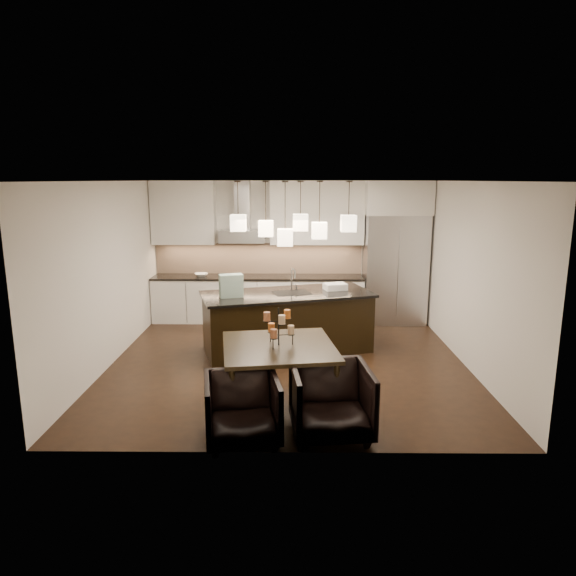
{
  "coord_description": "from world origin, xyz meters",
  "views": [
    {
      "loc": [
        0.08,
        -7.68,
        2.83
      ],
      "look_at": [
        0.0,
        0.2,
        1.15
      ],
      "focal_mm": 32.0,
      "sensor_mm": 36.0,
      "label": 1
    }
  ],
  "objects_px": {
    "refrigerator": "(395,269)",
    "armchair_left": "(242,409)",
    "island_body": "(287,323)",
    "dining_table": "(279,376)",
    "armchair_right": "(331,401)"
  },
  "relations": [
    {
      "from": "refrigerator",
      "to": "armchair_left",
      "type": "height_order",
      "value": "refrigerator"
    },
    {
      "from": "refrigerator",
      "to": "armchair_right",
      "type": "relative_size",
      "value": 2.41
    },
    {
      "from": "dining_table",
      "to": "armchair_right",
      "type": "height_order",
      "value": "dining_table"
    },
    {
      "from": "island_body",
      "to": "dining_table",
      "type": "height_order",
      "value": "island_body"
    },
    {
      "from": "refrigerator",
      "to": "armchair_right",
      "type": "height_order",
      "value": "refrigerator"
    },
    {
      "from": "armchair_right",
      "to": "armchair_left",
      "type": "bearing_deg",
      "value": -177.64
    },
    {
      "from": "refrigerator",
      "to": "island_body",
      "type": "height_order",
      "value": "refrigerator"
    },
    {
      "from": "refrigerator",
      "to": "dining_table",
      "type": "bearing_deg",
      "value": -118.73
    },
    {
      "from": "armchair_right",
      "to": "island_body",
      "type": "bearing_deg",
      "value": 94.1
    },
    {
      "from": "armchair_right",
      "to": "refrigerator",
      "type": "bearing_deg",
      "value": 65.4
    },
    {
      "from": "refrigerator",
      "to": "armchair_right",
      "type": "bearing_deg",
      "value": -108.58
    },
    {
      "from": "dining_table",
      "to": "armchair_right",
      "type": "xyz_separation_m",
      "value": [
        0.6,
        -0.73,
        -0.0
      ]
    },
    {
      "from": "island_body",
      "to": "armchair_right",
      "type": "distance_m",
      "value": 2.99
    },
    {
      "from": "island_body",
      "to": "dining_table",
      "type": "distance_m",
      "value": 2.21
    },
    {
      "from": "island_body",
      "to": "armchair_left",
      "type": "height_order",
      "value": "island_body"
    }
  ]
}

